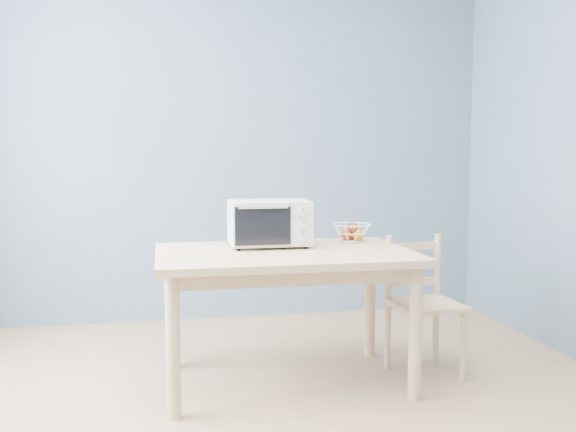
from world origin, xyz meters
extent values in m
cube|color=slate|center=(0.00, 2.25, 1.30)|extent=(4.00, 0.01, 2.60)
cube|color=#D6B080|center=(0.15, 0.75, 0.73)|extent=(1.40, 0.90, 0.04)
cylinder|color=#D6B080|center=(-0.47, 0.38, 0.35)|extent=(0.07, 0.07, 0.71)
cylinder|color=#D6B080|center=(0.77, 0.38, 0.35)|extent=(0.07, 0.07, 0.71)
cylinder|color=#D6B080|center=(-0.47, 1.12, 0.35)|extent=(0.07, 0.07, 0.71)
cylinder|color=#D6B080|center=(0.77, 1.12, 0.35)|extent=(0.07, 0.07, 0.71)
cube|color=silver|center=(0.09, 0.92, 0.89)|extent=(0.46, 0.31, 0.25)
cube|color=black|center=(0.03, 0.92, 0.89)|extent=(0.29, 0.26, 0.20)
cube|color=black|center=(0.03, 0.76, 0.89)|extent=(0.31, 0.01, 0.21)
cylinder|color=silver|center=(0.03, 0.75, 0.99)|extent=(0.27, 0.02, 0.01)
cube|color=silver|center=(0.25, 0.77, 0.89)|extent=(0.13, 0.01, 0.23)
cylinder|color=black|center=(-0.10, 0.81, 0.76)|extent=(0.02, 0.02, 0.02)
cylinder|color=black|center=(0.28, 0.80, 0.76)|extent=(0.02, 0.02, 0.02)
cylinder|color=black|center=(-0.10, 1.04, 0.76)|extent=(0.02, 0.02, 0.02)
cylinder|color=black|center=(0.28, 1.04, 0.76)|extent=(0.02, 0.02, 0.02)
cylinder|color=silver|center=(0.25, 0.76, 0.96)|extent=(0.04, 0.02, 0.04)
cylinder|color=silver|center=(0.25, 0.76, 0.89)|extent=(0.04, 0.02, 0.04)
cylinder|color=silver|center=(0.25, 0.76, 0.82)|extent=(0.04, 0.02, 0.04)
torus|color=white|center=(0.61, 1.03, 0.86)|extent=(0.26, 0.26, 0.01)
torus|color=white|center=(0.61, 1.03, 0.81)|extent=(0.20, 0.20, 0.01)
torus|color=white|center=(0.61, 1.03, 0.76)|extent=(0.12, 0.12, 0.01)
sphere|color=#AD1718|center=(0.58, 1.04, 0.79)|extent=(0.07, 0.07, 0.07)
sphere|color=#BF6616|center=(0.65, 1.01, 0.79)|extent=(0.07, 0.07, 0.07)
sphere|color=#FFA963|center=(0.62, 1.07, 0.79)|extent=(0.07, 0.07, 0.07)
sphere|color=#AD1718|center=(0.62, 1.02, 0.84)|extent=(0.07, 0.07, 0.07)
cube|color=#D6B080|center=(0.97, 0.72, 0.41)|extent=(0.40, 0.40, 0.03)
cylinder|color=#D6B080|center=(0.82, 0.55, 0.20)|extent=(0.04, 0.04, 0.40)
cylinder|color=#D6B080|center=(1.14, 0.58, 0.20)|extent=(0.04, 0.04, 0.40)
cylinder|color=#D6B080|center=(0.80, 0.87, 0.20)|extent=(0.04, 0.04, 0.40)
cylinder|color=#D6B080|center=(1.12, 0.90, 0.20)|extent=(0.04, 0.04, 0.40)
cylinder|color=#D6B080|center=(0.80, 0.87, 0.60)|extent=(0.04, 0.04, 0.40)
cylinder|color=#D6B080|center=(1.12, 0.90, 0.60)|extent=(0.04, 0.04, 0.40)
cube|color=#D6B080|center=(0.96, 0.88, 0.52)|extent=(0.32, 0.04, 0.04)
cube|color=#D6B080|center=(0.96, 0.88, 0.62)|extent=(0.32, 0.04, 0.04)
cube|color=#D6B080|center=(0.96, 0.88, 0.73)|extent=(0.32, 0.04, 0.04)
camera|label=1|loc=(-0.51, -2.68, 1.29)|focal=40.00mm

